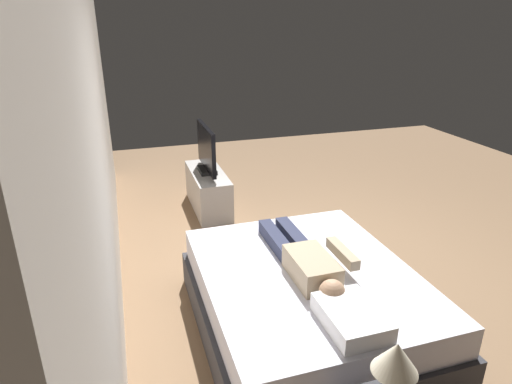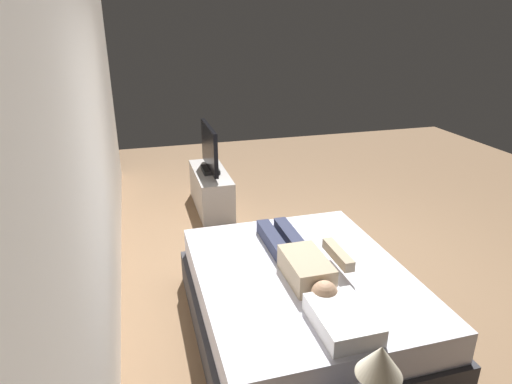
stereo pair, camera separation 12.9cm
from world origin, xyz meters
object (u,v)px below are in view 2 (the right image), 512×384
at_px(remote, 341,252).
at_px(tv, 209,150).
at_px(bed, 301,302).
at_px(lamp, 380,362).
at_px(pillow, 342,319).
at_px(person, 301,260).
at_px(tv_stand, 211,190).

height_order(remote, tv, tv).
xyz_separation_m(bed, lamp, (-1.28, 0.13, 0.59)).
xyz_separation_m(bed, pillow, (-0.66, -0.00, 0.34)).
bearing_deg(pillow, bed, 0.00).
distance_m(bed, pillow, 0.74).
bearing_deg(person, tv, 5.27).
bearing_deg(tv_stand, tv, 0.00).
height_order(person, tv, tv).
relative_size(bed, remote, 13.12).
relative_size(remote, tv, 0.17).
height_order(pillow, remote, pillow).
bearing_deg(pillow, tv_stand, 4.18).
bearing_deg(bed, pillow, -180.00).
height_order(tv_stand, lamp, lamp).
bearing_deg(tv, person, -174.73).
relative_size(pillow, lamp, 1.14).
xyz_separation_m(bed, remote, (0.18, -0.40, 0.29)).
xyz_separation_m(person, remote, (0.15, -0.40, -0.07)).
distance_m(remote, tv, 2.50).
distance_m(bed, tv_stand, 2.60).
xyz_separation_m(pillow, person, (0.69, 0.00, 0.02)).
xyz_separation_m(pillow, remote, (0.84, -0.40, -0.05)).
xyz_separation_m(tv_stand, tv, (0.00, 0.00, 0.53)).
bearing_deg(pillow, remote, -25.52).
distance_m(bed, person, 0.36).
xyz_separation_m(person, tv_stand, (2.56, 0.24, -0.37)).
height_order(pillow, person, person).
distance_m(person, remote, 0.44).
xyz_separation_m(tv_stand, lamp, (-3.87, -0.10, 0.60)).
bearing_deg(tv_stand, remote, -165.10).
distance_m(pillow, tv_stand, 3.28).
bearing_deg(remote, lamp, 159.89).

